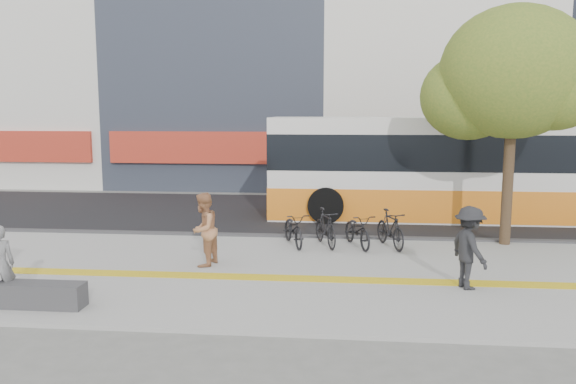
# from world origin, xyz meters

# --- Properties ---
(ground) EXTENTS (120.00, 120.00, 0.00)m
(ground) POSITION_xyz_m (0.00, 0.00, 0.00)
(ground) COLOR #61615C
(ground) RESTS_ON ground
(sidewalk) EXTENTS (40.00, 7.00, 0.08)m
(sidewalk) POSITION_xyz_m (0.00, 1.50, 0.04)
(sidewalk) COLOR gray
(sidewalk) RESTS_ON ground
(tactile_strip) EXTENTS (40.00, 0.45, 0.01)m
(tactile_strip) POSITION_xyz_m (0.00, 1.00, 0.09)
(tactile_strip) COLOR gold
(tactile_strip) RESTS_ON sidewalk
(street) EXTENTS (40.00, 8.00, 0.06)m
(street) POSITION_xyz_m (0.00, 9.00, 0.03)
(street) COLOR black
(street) RESTS_ON ground
(curb) EXTENTS (40.00, 0.25, 0.14)m
(curb) POSITION_xyz_m (0.00, 5.00, 0.07)
(curb) COLOR #333235
(curb) RESTS_ON ground
(bench) EXTENTS (1.60, 0.45, 0.45)m
(bench) POSITION_xyz_m (-2.60, -1.20, 0.30)
(bench) COLOR #333235
(bench) RESTS_ON sidewalk
(street_tree) EXTENTS (4.40, 3.80, 6.31)m
(street_tree) POSITION_xyz_m (7.18, 4.82, 4.51)
(street_tree) COLOR #322517
(street_tree) RESTS_ON sidewalk
(bus) EXTENTS (12.55, 2.98, 3.34)m
(bus) POSITION_xyz_m (6.71, 8.50, 1.63)
(bus) COLOR silver
(bus) RESTS_ON street
(bicycle_row) EXTENTS (3.58, 1.79, 0.99)m
(bicycle_row) POSITION_xyz_m (2.80, 4.00, 0.55)
(bicycle_row) COLOR black
(bicycle_row) RESTS_ON sidewalk
(pedestrian_tan) EXTENTS (0.81, 0.95, 1.70)m
(pedestrian_tan) POSITION_xyz_m (-0.31, 1.83, 0.93)
(pedestrian_tan) COLOR #AD744C
(pedestrian_tan) RESTS_ON sidewalk
(pedestrian_dark) EXTENTS (0.95, 1.23, 1.67)m
(pedestrian_dark) POSITION_xyz_m (5.39, 0.67, 0.92)
(pedestrian_dark) COLOR #222325
(pedestrian_dark) RESTS_ON sidewalk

